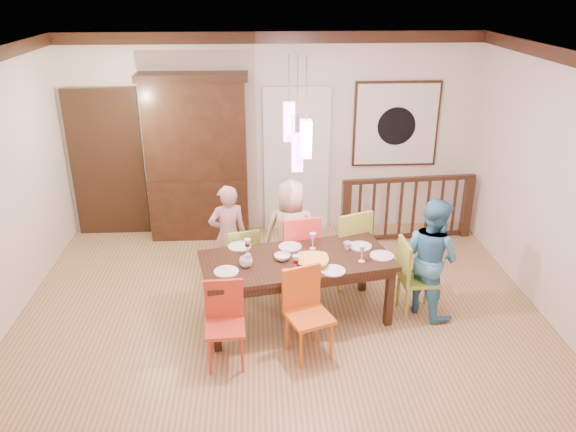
{
  "coord_description": "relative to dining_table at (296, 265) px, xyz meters",
  "views": [
    {
      "loc": [
        -0.23,
        -5.46,
        3.57
      ],
      "look_at": [
        0.09,
        0.23,
        1.14
      ],
      "focal_mm": 35.0,
      "sensor_mm": 36.0,
      "label": 1
    }
  ],
  "objects": [
    {
      "name": "floor",
      "position": [
        -0.17,
        0.04,
        -0.66
      ],
      "size": [
        6.0,
        6.0,
        0.0
      ],
      "primitive_type": "plane",
      "color": "olive",
      "rests_on": "ground"
    },
    {
      "name": "ceiling",
      "position": [
        -0.17,
        0.04,
        2.24
      ],
      "size": [
        6.0,
        6.0,
        0.0
      ],
      "primitive_type": "plane",
      "rotation": [
        3.14,
        0.0,
        0.0
      ],
      "color": "white",
      "rests_on": "wall_back"
    },
    {
      "name": "wall_back",
      "position": [
        -0.17,
        2.54,
        0.79
      ],
      "size": [
        6.0,
        0.0,
        6.0
      ],
      "primitive_type": "plane",
      "rotation": [
        1.57,
        0.0,
        0.0
      ],
      "color": "beige",
      "rests_on": "floor"
    },
    {
      "name": "wall_right",
      "position": [
        2.83,
        0.04,
        0.79
      ],
      "size": [
        0.0,
        5.0,
        5.0
      ],
      "primitive_type": "plane",
      "rotation": [
        1.57,
        0.0,
        -1.57
      ],
      "color": "beige",
      "rests_on": "floor"
    },
    {
      "name": "crown_molding",
      "position": [
        -0.17,
        0.04,
        2.16
      ],
      "size": [
        6.0,
        5.0,
        0.16
      ],
      "primitive_type": null,
      "color": "black",
      "rests_on": "wall_back"
    },
    {
      "name": "panel_door",
      "position": [
        -2.57,
        2.49,
        0.39
      ],
      "size": [
        1.04,
        0.07,
        2.24
      ],
      "primitive_type": "cube",
      "color": "black",
      "rests_on": "wall_back"
    },
    {
      "name": "white_doorway",
      "position": [
        0.18,
        2.5,
        0.39
      ],
      "size": [
        0.97,
        0.05,
        2.22
      ],
      "primitive_type": "cube",
      "color": "silver",
      "rests_on": "wall_back"
    },
    {
      "name": "painting",
      "position": [
        1.63,
        2.5,
        0.94
      ],
      "size": [
        1.25,
        0.06,
        1.25
      ],
      "color": "black",
      "rests_on": "wall_back"
    },
    {
      "name": "pendant_cluster",
      "position": [
        0.0,
        -0.0,
        1.44
      ],
      "size": [
        0.27,
        0.21,
        1.14
      ],
      "color": "#FF4CC0",
      "rests_on": "ceiling"
    },
    {
      "name": "dining_table",
      "position": [
        0.0,
        0.0,
        0.0
      ],
      "size": [
        2.2,
        1.31,
        0.75
      ],
      "rotation": [
        0.0,
        0.0,
        0.19
      ],
      "color": "black",
      "rests_on": "floor"
    },
    {
      "name": "chair_far_left",
      "position": [
        -0.63,
        0.69,
        -0.18
      ],
      "size": [
        0.46,
        0.46,
        0.84
      ],
      "rotation": [
        0.0,
        0.0,
        3.39
      ],
      "color": "#8FBB3C",
      "rests_on": "floor"
    },
    {
      "name": "chair_far_mid",
      "position": [
        0.06,
        0.69,
        -0.09
      ],
      "size": [
        0.53,
        0.53,
        1.0
      ],
      "rotation": [
        0.0,
        0.0,
        3.34
      ],
      "color": "#F64131",
      "rests_on": "floor"
    },
    {
      "name": "chair_far_right",
      "position": [
        0.67,
        0.79,
        -0.09
      ],
      "size": [
        0.59,
        0.59,
        1.01
      ],
      "rotation": [
        0.0,
        0.0,
        3.53
      ],
      "color": "#A6BB3C",
      "rests_on": "floor"
    },
    {
      "name": "chair_near_left",
      "position": [
        -0.75,
        -0.78,
        -0.18
      ],
      "size": [
        0.4,
        0.4,
        0.85
      ],
      "rotation": [
        0.0,
        0.0,
        0.05
      ],
      "color": "red",
      "rests_on": "floor"
    },
    {
      "name": "chair_near_mid",
      "position": [
        0.08,
        -0.69,
        -0.14
      ],
      "size": [
        0.54,
        0.54,
        0.92
      ],
      "rotation": [
        0.0,
        0.0,
        0.36
      ],
      "color": "#D75D17",
      "rests_on": "floor"
    },
    {
      "name": "chair_end_right",
      "position": [
        1.38,
        0.01,
        -0.14
      ],
      "size": [
        0.43,
        0.43,
        0.92
      ],
      "rotation": [
        0.0,
        0.0,
        1.61
      ],
      "color": "olive",
      "rests_on": "floor"
    },
    {
      "name": "china_hutch",
      "position": [
        -1.26,
        2.34,
        0.53
      ],
      "size": [
        1.51,
        0.46,
        2.39
      ],
      "color": "black",
      "rests_on": "floor"
    },
    {
      "name": "balustrade",
      "position": [
        1.76,
        1.99,
        -0.17
      ],
      "size": [
        1.96,
        0.24,
        0.96
      ],
      "rotation": [
        0.0,
        0.0,
        0.08
      ],
      "color": "black",
      "rests_on": "floor"
    },
    {
      "name": "person_far_left",
      "position": [
        -0.78,
        0.86,
        -0.02
      ],
      "size": [
        0.54,
        0.43,
        1.3
      ],
      "primitive_type": "imported",
      "rotation": [
        0.0,
        0.0,
        3.41
      ],
      "color": "#D09EA1",
      "rests_on": "floor"
    },
    {
      "name": "person_far_mid",
      "position": [
        -0.01,
        0.8,
        0.02
      ],
      "size": [
        0.7,
        0.48,
        1.36
      ],
      "primitive_type": "imported",
      "rotation": [
        0.0,
        0.0,
        3.06
      ],
      "color": "beige",
      "rests_on": "floor"
    },
    {
      "name": "person_end_right",
      "position": [
        1.52,
        0.05,
        0.03
      ],
      "size": [
        0.79,
        0.85,
        1.39
      ],
      "primitive_type": "imported",
      "rotation": [
        0.0,
        0.0,
        2.1
      ],
      "color": "teal",
      "rests_on": "floor"
    },
    {
      "name": "serving_bowl",
      "position": [
        0.16,
        -0.16,
        0.13
      ],
      "size": [
        0.38,
        0.38,
        0.09
      ],
      "primitive_type": "imported",
      "rotation": [
        0.0,
        0.0,
        -0.1
      ],
      "color": "#F7BC46",
      "rests_on": "dining_table"
    },
    {
      "name": "small_bowl",
      "position": [
        -0.16,
        -0.01,
        0.11
      ],
      "size": [
        0.21,
        0.21,
        0.06
      ],
      "primitive_type": "imported",
      "rotation": [
        0.0,
        0.0,
        0.2
      ],
      "color": "white",
      "rests_on": "dining_table"
    },
    {
      "name": "cup_left",
      "position": [
        -0.55,
        -0.15,
        0.14
      ],
      "size": [
        0.17,
        0.17,
        0.11
      ],
      "primitive_type": "imported",
      "rotation": [
        0.0,
        0.0,
        0.36
      ],
      "color": "silver",
      "rests_on": "dining_table"
    },
    {
      "name": "cup_right",
      "position": [
        0.59,
        0.2,
        0.13
      ],
      "size": [
        0.11,
        0.11,
        0.09
      ],
      "primitive_type": "imported",
      "rotation": [
        0.0,
        0.0,
        -0.27
      ],
      "color": "silver",
      "rests_on": "dining_table"
    },
    {
      "name": "plate_far_left",
      "position": [
        -0.63,
        0.32,
        0.09
      ],
      "size": [
        0.26,
        0.26,
        0.01
      ],
      "primitive_type": "cylinder",
      "color": "white",
      "rests_on": "dining_table"
    },
    {
      "name": "plate_far_mid",
      "position": [
        -0.05,
        0.28,
        0.09
      ],
      "size": [
        0.26,
        0.26,
        0.01
      ],
      "primitive_type": "cylinder",
      "color": "white",
      "rests_on": "dining_table"
    },
    {
      "name": "plate_far_right",
      "position": [
        0.74,
        0.25,
        0.09
      ],
      "size": [
        0.26,
        0.26,
        0.01
      ],
      "primitive_type": "cylinder",
      "color": "white",
      "rests_on": "dining_table"
    },
    {
      "name": "plate_near_left",
      "position": [
        -0.75,
        -0.26,
        0.09
      ],
      "size": [
        0.26,
        0.26,
        0.01
      ],
      "primitive_type": "cylinder",
      "color": "white",
      "rests_on": "dining_table"
    },
    {
      "name": "plate_near_mid",
      "position": [
        0.36,
        -0.31,
        0.09
      ],
      "size": [
        0.26,
        0.26,
        0.01
      ],
      "primitive_type": "cylinder",
      "color": "white",
      "rests_on": "dining_table"
    },
    {
      "name": "plate_end_right",
      "position": [
        0.94,
        -0.0,
        0.09
      ],
      "size": [
        0.26,
        0.26,
        0.01
      ],
      "primitive_type": "cylinder",
      "color": "white",
      "rests_on": "dining_table"
    },
    {
      "name": "wine_glass_a",
      "position": [
        -0.53,
        0.12,
        0.18
      ],
      "size": [
        0.08,
        0.08,
        0.19
      ],
      "primitive_type": null,
      "color": "#590C19",
      "rests_on": "dining_table"
    },
    {
      "name": "wine_glass_b",
      "position": [
        0.2,
        0.23,
        0.18
      ],
      "size": [
        0.08,
        0.08,
        0.19
      ],
      "primitive_type": null,
      "color": "silver",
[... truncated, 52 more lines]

